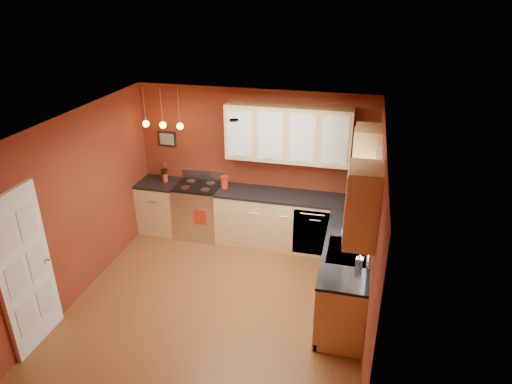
% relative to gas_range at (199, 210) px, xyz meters
% --- Properties ---
extents(floor, '(4.20, 4.20, 0.00)m').
position_rel_gas_range_xyz_m(floor, '(0.92, -1.80, -0.48)').
color(floor, brown).
rests_on(floor, ground).
extents(ceiling, '(4.00, 4.20, 0.02)m').
position_rel_gas_range_xyz_m(ceiling, '(0.92, -1.80, 2.12)').
color(ceiling, white).
rests_on(ceiling, wall_back).
extents(wall_back, '(4.00, 0.02, 2.60)m').
position_rel_gas_range_xyz_m(wall_back, '(0.92, 0.30, 0.82)').
color(wall_back, maroon).
rests_on(wall_back, floor).
extents(wall_front, '(4.00, 0.02, 2.60)m').
position_rel_gas_range_xyz_m(wall_front, '(0.92, -3.90, 0.82)').
color(wall_front, maroon).
rests_on(wall_front, floor).
extents(wall_left, '(0.02, 4.20, 2.60)m').
position_rel_gas_range_xyz_m(wall_left, '(-1.08, -1.80, 0.82)').
color(wall_left, maroon).
rests_on(wall_left, floor).
extents(wall_right, '(0.02, 4.20, 2.60)m').
position_rel_gas_range_xyz_m(wall_right, '(2.92, -1.80, 0.82)').
color(wall_right, maroon).
rests_on(wall_right, floor).
extents(base_cabinets_back_left, '(0.70, 0.60, 0.90)m').
position_rel_gas_range_xyz_m(base_cabinets_back_left, '(-0.73, -0.00, -0.03)').
color(base_cabinets_back_left, '#E7C57B').
rests_on(base_cabinets_back_left, floor).
extents(base_cabinets_back_right, '(2.54, 0.60, 0.90)m').
position_rel_gas_range_xyz_m(base_cabinets_back_right, '(1.65, -0.00, -0.03)').
color(base_cabinets_back_right, '#E7C57B').
rests_on(base_cabinets_back_right, floor).
extents(base_cabinets_right, '(0.60, 2.10, 0.90)m').
position_rel_gas_range_xyz_m(base_cabinets_right, '(2.62, -1.35, -0.03)').
color(base_cabinets_right, '#E7C57B').
rests_on(base_cabinets_right, floor).
extents(counter_back_left, '(0.70, 0.62, 0.04)m').
position_rel_gas_range_xyz_m(counter_back_left, '(-0.73, -0.00, 0.44)').
color(counter_back_left, black).
rests_on(counter_back_left, base_cabinets_back_left).
extents(counter_back_right, '(2.54, 0.62, 0.04)m').
position_rel_gas_range_xyz_m(counter_back_right, '(1.65, -0.00, 0.44)').
color(counter_back_right, black).
rests_on(counter_back_right, base_cabinets_back_right).
extents(counter_right, '(0.62, 2.10, 0.04)m').
position_rel_gas_range_xyz_m(counter_right, '(2.62, -1.35, 0.44)').
color(counter_right, black).
rests_on(counter_right, base_cabinets_right).
extents(gas_range, '(0.76, 0.64, 1.11)m').
position_rel_gas_range_xyz_m(gas_range, '(0.00, 0.00, 0.00)').
color(gas_range, silver).
rests_on(gas_range, floor).
extents(dishwasher_front, '(0.60, 0.02, 0.80)m').
position_rel_gas_range_xyz_m(dishwasher_front, '(2.02, -0.29, -0.03)').
color(dishwasher_front, silver).
rests_on(dishwasher_front, base_cabinets_back_right).
extents(sink, '(0.50, 0.70, 0.33)m').
position_rel_gas_range_xyz_m(sink, '(2.62, -1.50, 0.43)').
color(sink, gray).
rests_on(sink, counter_right).
extents(window, '(0.06, 1.02, 1.22)m').
position_rel_gas_range_xyz_m(window, '(2.89, -1.50, 1.21)').
color(window, white).
rests_on(window, wall_right).
extents(door_left_wall, '(0.12, 0.82, 2.05)m').
position_rel_gas_range_xyz_m(door_left_wall, '(-1.05, -3.00, 0.54)').
color(door_left_wall, white).
rests_on(door_left_wall, floor).
extents(upper_cabinets_back, '(2.00, 0.35, 0.90)m').
position_rel_gas_range_xyz_m(upper_cabinets_back, '(1.52, 0.12, 1.47)').
color(upper_cabinets_back, '#E7C57B').
rests_on(upper_cabinets_back, wall_back).
extents(upper_cabinets_right, '(0.35, 1.95, 0.90)m').
position_rel_gas_range_xyz_m(upper_cabinets_right, '(2.75, -1.48, 1.47)').
color(upper_cabinets_right, '#E7C57B').
rests_on(upper_cabinets_right, wall_right).
extents(wall_picture, '(0.32, 0.03, 0.26)m').
position_rel_gas_range_xyz_m(wall_picture, '(-0.63, 0.28, 1.17)').
color(wall_picture, black).
rests_on(wall_picture, wall_back).
extents(pendant_lights, '(0.71, 0.11, 0.66)m').
position_rel_gas_range_xyz_m(pendant_lights, '(-0.53, -0.05, 1.53)').
color(pendant_lights, gray).
rests_on(pendant_lights, ceiling).
extents(red_canister, '(0.14, 0.14, 0.21)m').
position_rel_gas_range_xyz_m(red_canister, '(0.47, 0.03, 0.57)').
color(red_canister, '#B22713').
rests_on(red_canister, counter_back_right).
extents(red_vase, '(0.10, 0.10, 0.15)m').
position_rel_gas_range_xyz_m(red_vase, '(-0.62, 0.04, 0.54)').
color(red_vase, '#B22713').
rests_on(red_vase, counter_back_left).
extents(flowers, '(0.14, 0.14, 0.23)m').
position_rel_gas_range_xyz_m(flowers, '(-0.62, 0.04, 0.71)').
color(flowers, '#B22713').
rests_on(flowers, red_vase).
extents(coffee_maker, '(0.23, 0.23, 0.27)m').
position_rel_gas_range_xyz_m(coffee_maker, '(2.77, 0.05, 0.59)').
color(coffee_maker, black).
rests_on(coffee_maker, counter_back_right).
extents(soap_pump, '(0.10, 0.10, 0.20)m').
position_rel_gas_range_xyz_m(soap_pump, '(2.79, -1.84, 0.56)').
color(soap_pump, silver).
rests_on(soap_pump, counter_right).
extents(dish_towel, '(0.20, 0.01, 0.27)m').
position_rel_gas_range_xyz_m(dish_towel, '(0.14, -0.33, 0.04)').
color(dish_towel, '#B22713').
rests_on(dish_towel, gas_range).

